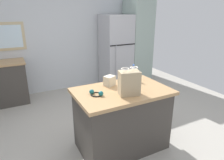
# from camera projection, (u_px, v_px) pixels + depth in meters

# --- Properties ---
(ground) EXTENTS (6.41, 6.41, 0.00)m
(ground) POSITION_uv_depth(u_px,v_px,m) (112.00, 138.00, 3.20)
(ground) COLOR #ADA89E
(back_wall) EXTENTS (5.34, 0.13, 2.58)m
(back_wall) POSITION_uv_depth(u_px,v_px,m) (62.00, 38.00, 4.92)
(back_wall) COLOR silver
(back_wall) RESTS_ON ground
(kitchen_island) EXTENTS (1.29, 0.83, 0.90)m
(kitchen_island) POSITION_uv_depth(u_px,v_px,m) (122.00, 119.00, 2.89)
(kitchen_island) COLOR #423D38
(kitchen_island) RESTS_ON ground
(refrigerator) EXTENTS (0.70, 0.74, 1.83)m
(refrigerator) POSITION_uv_depth(u_px,v_px,m) (116.00, 51.00, 5.23)
(refrigerator) COLOR #B7B7BC
(refrigerator) RESTS_ON ground
(tall_cabinet) EXTENTS (0.60, 0.66, 2.20)m
(tall_cabinet) POSITION_uv_depth(u_px,v_px,m) (138.00, 43.00, 5.46)
(tall_cabinet) COLOR #9EB2A8
(tall_cabinet) RESTS_ON ground
(shopping_bag) EXTENTS (0.29, 0.23, 0.36)m
(shopping_bag) POSITION_uv_depth(u_px,v_px,m) (129.00, 83.00, 2.54)
(shopping_bag) COLOR tan
(shopping_bag) RESTS_ON kitchen_island
(small_box) EXTENTS (0.18, 0.17, 0.14)m
(small_box) POSITION_uv_depth(u_px,v_px,m) (110.00, 81.00, 2.88)
(small_box) COLOR beige
(small_box) RESTS_ON kitchen_island
(bottle) EXTENTS (0.06, 0.06, 0.25)m
(bottle) POSITION_uv_depth(u_px,v_px,m) (133.00, 73.00, 3.10)
(bottle) COLOR white
(bottle) RESTS_ON kitchen_island
(ear_defenders) EXTENTS (0.21, 0.21, 0.06)m
(ear_defenders) POSITION_uv_depth(u_px,v_px,m) (96.00, 93.00, 2.57)
(ear_defenders) COLOR black
(ear_defenders) RESTS_ON kitchen_island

